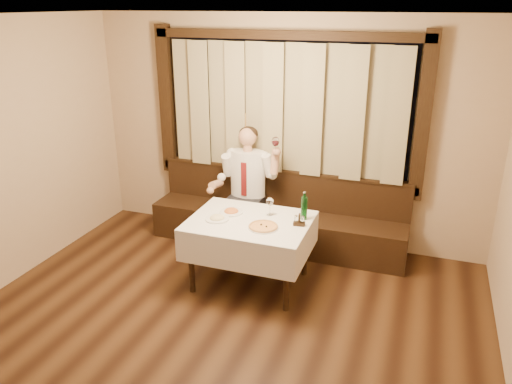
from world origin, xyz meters
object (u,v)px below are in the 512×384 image
(dining_table, at_px, (250,229))
(pasta_cream, at_px, (217,216))
(cruet_caddy, at_px, (299,221))
(seated_man, at_px, (246,179))
(green_bottle, at_px, (304,208))
(banquette, at_px, (278,221))
(pizza, at_px, (263,227))
(pasta_red, at_px, (231,210))

(dining_table, bearing_deg, pasta_cream, -162.85)
(cruet_caddy, bearing_deg, seated_man, 128.82)
(green_bottle, distance_m, cruet_caddy, 0.19)
(banquette, height_order, dining_table, banquette)
(pizza, relative_size, green_bottle, 1.03)
(pizza, height_order, seated_man, seated_man)
(green_bottle, bearing_deg, cruet_caddy, -91.52)
(pasta_red, relative_size, pasta_cream, 1.00)
(dining_table, bearing_deg, pasta_red, 155.55)
(pizza, bearing_deg, pasta_red, 150.85)
(banquette, xyz_separation_m, seated_man, (-0.39, -0.09, 0.55))
(pasta_red, distance_m, cruet_caddy, 0.79)
(dining_table, relative_size, pizza, 4.03)
(pizza, xyz_separation_m, pasta_cream, (-0.53, 0.03, 0.02))
(pizza, distance_m, cruet_caddy, 0.37)
(pasta_cream, xyz_separation_m, seated_man, (-0.06, 1.03, 0.07))
(pizza, distance_m, green_bottle, 0.50)
(cruet_caddy, bearing_deg, pasta_cream, -177.37)
(green_bottle, xyz_separation_m, seated_man, (-0.92, 0.72, -0.03))
(banquette, relative_size, green_bottle, 10.44)
(dining_table, xyz_separation_m, pizza, (0.20, -0.14, 0.12))
(dining_table, relative_size, pasta_red, 4.99)
(banquette, bearing_deg, pasta_red, -105.80)
(pasta_cream, height_order, cruet_caddy, cruet_caddy)
(banquette, distance_m, pasta_cream, 1.27)
(banquette, height_order, seated_man, seated_man)
(pasta_cream, distance_m, cruet_caddy, 0.87)
(pizza, distance_m, pasta_red, 0.52)
(pasta_red, bearing_deg, banquette, 74.20)
(banquette, relative_size, pizza, 10.15)
(pizza, bearing_deg, banquette, 99.60)
(pasta_cream, distance_m, green_bottle, 0.92)
(dining_table, relative_size, pasta_cream, 5.00)
(seated_man, bearing_deg, green_bottle, -38.12)
(banquette, distance_m, pizza, 1.26)
(dining_table, bearing_deg, seated_man, 112.50)
(pasta_cream, height_order, green_bottle, green_bottle)
(dining_table, height_order, pasta_red, pasta_red)
(pasta_cream, xyz_separation_m, cruet_caddy, (0.85, 0.14, 0.01))
(pasta_red, relative_size, green_bottle, 0.83)
(dining_table, height_order, seated_man, seated_man)
(pizza, xyz_separation_m, green_bottle, (0.33, 0.35, 0.12))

